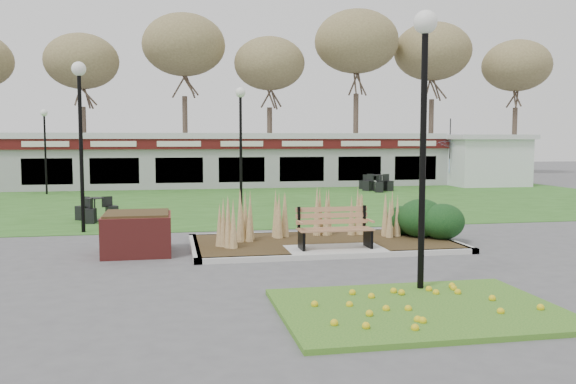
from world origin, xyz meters
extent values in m
plane|color=#515154|center=(0.00, 0.00, 0.00)|extent=(100.00, 100.00, 0.00)
cube|color=#2C5E1D|center=(0.00, 12.00, 0.01)|extent=(34.00, 16.00, 0.02)
cube|color=#27631C|center=(0.00, -4.60, 0.04)|extent=(4.20, 3.00, 0.08)
cube|color=#332614|center=(0.00, 1.20, 0.06)|extent=(6.22, 3.22, 0.12)
cube|color=#B7B7B2|center=(0.00, -0.41, 0.06)|extent=(6.40, 0.18, 0.12)
cube|color=#B7B7B2|center=(0.00, 2.81, 0.06)|extent=(6.40, 0.18, 0.12)
cube|color=#B7B7B2|center=(-3.11, 1.20, 0.06)|extent=(0.18, 3.40, 0.12)
cube|color=#B7B7B2|center=(3.11, 1.20, 0.06)|extent=(0.18, 3.40, 0.12)
cube|color=#B7B7B2|center=(0.00, 0.15, 0.07)|extent=(2.20, 1.20, 0.13)
cone|color=#A47E52|center=(-1.90, 1.60, 0.70)|extent=(0.36, 0.36, 1.15)
cone|color=#A47E52|center=(-0.90, 2.00, 0.70)|extent=(0.36, 0.36, 1.15)
cone|color=#A47E52|center=(0.20, 2.20, 0.70)|extent=(0.36, 0.36, 1.15)
cone|color=#A47E52|center=(1.10, 2.00, 0.70)|extent=(0.36, 0.36, 1.15)
cone|color=#A47E52|center=(1.90, 1.60, 0.70)|extent=(0.36, 0.36, 1.15)
cone|color=#A47E52|center=(-2.40, 0.80, 0.70)|extent=(0.36, 0.36, 1.15)
ellipsoid|color=black|center=(2.60, 1.40, 0.59)|extent=(1.21, 1.10, 0.99)
ellipsoid|color=black|center=(3.00, 1.00, 0.54)|extent=(1.10, 1.00, 0.90)
ellipsoid|color=black|center=(2.90, 1.90, 0.53)|extent=(1.06, 0.96, 0.86)
ellipsoid|color=black|center=(2.30, 1.90, 0.48)|extent=(0.92, 0.84, 0.76)
cube|color=#AF7A4F|center=(0.00, 0.15, 0.56)|extent=(1.70, 0.57, 0.04)
cube|color=#AF7A4F|center=(0.00, 0.46, 0.84)|extent=(1.70, 0.13, 0.44)
cube|color=black|center=(-0.78, 0.15, 0.34)|extent=(0.06, 0.55, 0.42)
cube|color=black|center=(0.78, 0.15, 0.34)|extent=(0.06, 0.55, 0.42)
cube|color=black|center=(-0.78, 0.45, 0.81)|extent=(0.06, 0.06, 0.50)
cube|color=black|center=(0.78, 0.45, 0.81)|extent=(0.06, 0.06, 0.50)
cube|color=#AF7A4F|center=(-0.82, 0.13, 0.74)|extent=(0.05, 0.50, 0.04)
cube|color=#AF7A4F|center=(0.82, 0.13, 0.74)|extent=(0.05, 0.50, 0.04)
cube|color=maroon|center=(-4.40, 1.00, 0.45)|extent=(1.50, 1.50, 0.90)
cube|color=#332614|center=(-4.40, 1.00, 0.92)|extent=(1.40, 1.40, 0.06)
cube|color=#9B9B9E|center=(0.00, 20.00, 1.30)|extent=(24.00, 3.00, 2.60)
cube|color=#4C1010|center=(0.00, 18.45, 2.35)|extent=(24.00, 0.18, 0.55)
cube|color=silver|center=(0.00, 20.00, 2.75)|extent=(24.60, 3.40, 0.30)
cube|color=silver|center=(0.00, 18.34, 2.35)|extent=(22.00, 0.02, 0.28)
cube|color=black|center=(0.00, 18.55, 1.00)|extent=(22.00, 0.10, 1.30)
cube|color=silver|center=(13.50, 18.00, 1.30)|extent=(4.00, 3.00, 2.60)
cube|color=silver|center=(13.50, 18.00, 2.70)|extent=(4.40, 3.40, 0.25)
cylinder|color=#47382B|center=(-9.00, 28.00, 2.59)|extent=(0.36, 0.36, 5.17)
ellipsoid|color=brown|center=(-9.00, 28.00, 8.39)|extent=(5.24, 5.24, 3.93)
cylinder|color=#47382B|center=(-3.00, 28.00, 2.59)|extent=(0.36, 0.36, 5.17)
ellipsoid|color=brown|center=(-3.00, 28.00, 8.39)|extent=(5.24, 5.24, 3.93)
cylinder|color=#47382B|center=(3.00, 28.00, 2.59)|extent=(0.36, 0.36, 5.17)
ellipsoid|color=brown|center=(3.00, 28.00, 8.39)|extent=(5.24, 5.24, 3.93)
cylinder|color=#47382B|center=(9.00, 28.00, 2.59)|extent=(0.36, 0.36, 5.17)
ellipsoid|color=brown|center=(9.00, 28.00, 8.39)|extent=(5.24, 5.24, 3.93)
cylinder|color=#47382B|center=(15.00, 28.00, 2.59)|extent=(0.36, 0.36, 5.17)
ellipsoid|color=brown|center=(15.00, 28.00, 8.39)|extent=(5.24, 5.24, 3.93)
cylinder|color=#47382B|center=(21.00, 28.00, 2.59)|extent=(0.36, 0.36, 5.17)
ellipsoid|color=brown|center=(21.00, 28.00, 8.39)|extent=(5.24, 5.24, 3.93)
cylinder|color=black|center=(-6.04, 4.50, 2.16)|extent=(0.11, 0.11, 4.32)
sphere|color=white|center=(-6.04, 4.50, 4.50)|extent=(0.39, 0.39, 0.39)
cylinder|color=black|center=(0.49, -3.50, 2.16)|extent=(0.11, 0.11, 4.33)
sphere|color=white|center=(0.49, -3.50, 4.50)|extent=(0.39, 0.39, 0.39)
cylinder|color=black|center=(-1.08, 9.40, 2.06)|extent=(0.10, 0.10, 4.13)
sphere|color=white|center=(-1.08, 9.40, 4.29)|extent=(0.37, 0.37, 0.37)
cylinder|color=black|center=(-9.35, 16.98, 1.83)|extent=(0.09, 0.09, 3.66)
sphere|color=white|center=(-9.35, 16.98, 3.80)|extent=(0.33, 0.33, 0.33)
cylinder|color=black|center=(-6.00, 6.80, 0.03)|extent=(0.43, 0.43, 0.03)
cylinder|color=black|center=(-6.00, 6.80, 0.38)|extent=(0.05, 0.05, 0.70)
cylinder|color=black|center=(-6.00, 6.80, 0.74)|extent=(0.59, 0.59, 0.02)
cube|color=black|center=(-5.50, 6.99, 0.25)|extent=(0.43, 0.43, 0.45)
cube|color=black|center=(-6.42, 7.14, 0.25)|extent=(0.47, 0.47, 0.45)
cube|color=black|center=(-6.09, 6.27, 0.25)|extent=(0.38, 0.38, 0.45)
cylinder|color=black|center=(6.40, 15.46, 0.04)|extent=(0.48, 0.48, 0.03)
cylinder|color=black|center=(6.40, 15.46, 0.42)|extent=(0.05, 0.05, 0.79)
cylinder|color=black|center=(6.40, 15.46, 0.83)|extent=(0.65, 0.65, 0.03)
cube|color=black|center=(6.98, 15.61, 0.27)|extent=(0.45, 0.45, 0.50)
cube|color=black|center=(5.97, 15.89, 0.27)|extent=(0.52, 0.52, 0.50)
cube|color=black|center=(6.24, 14.88, 0.27)|extent=(0.46, 0.46, 0.50)
cylinder|color=black|center=(6.45, 16.58, 0.03)|extent=(0.43, 0.43, 0.03)
cylinder|color=black|center=(6.45, 16.58, 0.38)|extent=(0.05, 0.05, 0.70)
cylinder|color=black|center=(6.45, 16.58, 0.73)|extent=(0.58, 0.58, 0.02)
cube|color=black|center=(6.98, 16.66, 0.24)|extent=(0.37, 0.37, 0.44)
cube|color=black|center=(6.13, 17.00, 0.24)|extent=(0.46, 0.46, 0.44)
cube|color=black|center=(6.25, 16.09, 0.24)|extent=(0.43, 0.43, 0.44)
cylinder|color=black|center=(11.36, 18.00, 1.10)|extent=(0.06, 0.06, 2.20)
imported|color=#346AB6|center=(11.36, 18.00, 1.65)|extent=(2.37, 2.40, 1.89)
camera|label=1|loc=(-3.63, -13.03, 2.60)|focal=38.00mm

